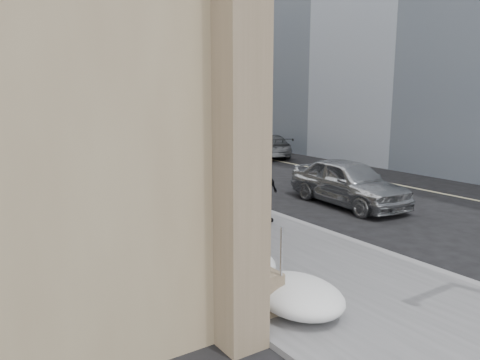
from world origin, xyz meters
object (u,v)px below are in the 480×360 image
pedestrian (265,193)px  car_grey (268,145)px  car_silver (348,182)px  mounted_horse_right (233,195)px  mounted_horse_left (220,195)px

pedestrian → car_grey: pedestrian is taller
car_silver → car_grey: bearing=69.9°
car_grey → mounted_horse_right: bearing=69.4°
mounted_horse_right → car_grey: (10.80, 12.62, -0.45)m
pedestrian → car_silver: bearing=-5.2°
mounted_horse_left → pedestrian: 1.77m
car_silver → car_grey: car_silver is taller
mounted_horse_left → car_silver: mounted_horse_left is taller
car_grey → pedestrian: bearing=72.6°
pedestrian → mounted_horse_left: bearing=174.9°
car_silver → car_grey: size_ratio=1.02×
mounted_horse_right → pedestrian: 1.32m
mounted_horse_left → car_grey: mounted_horse_left is taller
mounted_horse_left → mounted_horse_right: bearing=176.4°
mounted_horse_right → car_grey: mounted_horse_right is taller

